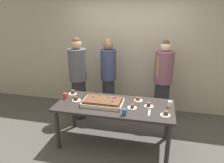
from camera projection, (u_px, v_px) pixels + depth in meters
The scene contains 17 objects.
ground_plane at pixel (114, 143), 3.80m from camera, with size 12.00×12.00×0.00m, color #4C4742.
interior_back_panel at pixel (130, 44), 4.77m from camera, with size 8.00×0.12×3.00m, color #B2A893.
party_table at pixel (114, 109), 3.58m from camera, with size 1.95×0.86×0.75m.
sheet_cake at pixel (103, 102), 3.54m from camera, with size 0.67×0.41×0.12m.
plated_slice_near_left at pixel (166, 114), 3.19m from camera, with size 0.15×0.15×0.07m.
plated_slice_near_right at pixel (132, 107), 3.42m from camera, with size 0.15×0.15×0.07m.
plated_slice_far_left at pixel (73, 93), 3.97m from camera, with size 0.15×0.15×0.08m.
plated_slice_far_right at pixel (76, 99), 3.69m from camera, with size 0.15×0.15×0.08m.
plated_slice_center_front at pixel (138, 100), 3.69m from camera, with size 0.15×0.15×0.06m.
plated_slice_center_back at pixel (149, 105), 3.47m from camera, with size 0.15×0.15×0.08m.
drink_cup_nearest at pixel (65, 96), 3.77m from camera, with size 0.07×0.07×0.10m, color red.
drink_cup_middle at pixel (124, 112), 3.19m from camera, with size 0.07×0.07×0.10m, color #2D5199.
drink_cup_far_end at pixel (170, 104), 3.45m from camera, with size 0.07×0.07×0.10m, color white.
cake_server_utensil at pixel (149, 113), 3.27m from camera, with size 0.03×0.20×0.01m, color silver.
person_serving_front at pixel (163, 81), 4.35m from camera, with size 0.38×0.38×1.70m.
person_green_shirt_behind at pixel (108, 76), 4.56m from camera, with size 0.33×0.33×1.70m.
person_striped_tie_right at pixel (78, 78), 4.41m from camera, with size 0.36×0.36×1.74m.
Camera 1 is at (0.69, -3.15, 2.30)m, focal length 34.15 mm.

